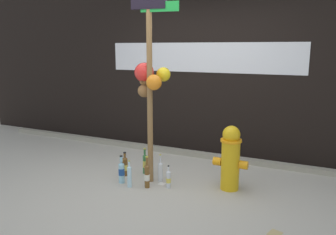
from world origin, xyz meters
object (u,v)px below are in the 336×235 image
Objects in this scene: fire_hydrant at (230,158)px; bottle_3 at (129,176)px; memorial_post at (149,63)px; bottle_1 at (168,179)px; bottle_6 at (122,172)px; bottle_5 at (151,164)px; bottle_7 at (145,163)px; bottle_2 at (147,175)px; bottle_0 at (125,166)px; bottle_4 at (160,171)px.

fire_hydrant reaches higher than bottle_3.
memorial_post reaches higher than bottle_3.
bottle_6 is (-0.64, -0.10, 0.03)m from bottle_1.
bottle_6 is (-0.22, -0.41, -0.00)m from bottle_5.
bottle_6 is (-0.17, 0.08, 0.00)m from bottle_3.
bottle_6 reaches higher than bottle_3.
bottle_6 is (-1.36, -0.41, -0.26)m from fire_hydrant.
bottle_5 is 0.11m from bottle_7.
fire_hydrant is 2.30× the size of bottle_3.
bottle_3 is at bearing -84.11° from bottle_7.
bottle_2 reaches higher than bottle_7.
bottle_4 reaches higher than bottle_0.
fire_hydrant reaches higher than bottle_7.
bottle_5 is at bearing 143.40° from bottle_1.
fire_hydrant is 1.16m from bottle_5.
bottle_7 is (-0.19, 0.19, -1.42)m from memorial_post.
bottle_4 is 0.99× the size of bottle_5.
bottle_6 is at bearing 154.75° from bottle_3.
fire_hydrant reaches higher than bottle_0.
bottle_2 is at bearing 19.85° from bottle_3.
bottle_2 is 1.17× the size of bottle_3.
fire_hydrant is 0.83m from bottle_1.
fire_hydrant is 1.31m from bottle_3.
bottle_1 is at bearing 22.65° from bottle_2.
bottle_3 is at bearing -157.80° from fire_hydrant.
fire_hydrant is 2.19× the size of bottle_6.
fire_hydrant is 1.49m from bottle_0.
bottle_0 is 0.41m from bottle_3.
memorial_post is 3.14× the size of fire_hydrant.
bottle_0 is (-0.41, -0.00, -1.43)m from memorial_post.
bottle_6 is at bearing -67.74° from bottle_0.
memorial_post is 1.57m from fire_hydrant.
bottle_1 is 0.84× the size of bottle_3.
bottle_3 is at bearing -160.15° from bottle_2.
fire_hydrant is at bearing 22.74° from bottle_1.
bottle_7 is (-0.05, 0.51, 0.00)m from bottle_3.
fire_hydrant is at bearing 22.20° from bottle_3.
fire_hydrant is 2.21× the size of bottle_7.
bottle_7 reaches higher than bottle_0.
bottle_2 is 0.23m from bottle_3.
bottle_4 is at bearing -170.45° from fire_hydrant.
bottle_4 is at bearing -35.16° from bottle_5.
bottle_7 is (-0.33, 0.18, 0.01)m from bottle_4.
fire_hydrant is 1.27m from bottle_7.
fire_hydrant is 2.14× the size of bottle_5.
bottle_7 is at bearing 121.90° from bottle_2.
bottle_0 is at bearing -179.60° from memorial_post.
memorial_post reaches higher than bottle_0.
bottle_1 is at bearing 9.26° from bottle_6.
fire_hydrant is 1.08m from bottle_2.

